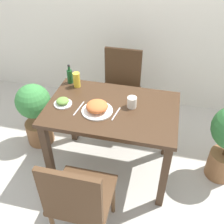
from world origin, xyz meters
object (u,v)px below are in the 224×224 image
(side_plate, at_px, (63,102))
(drink_cup, at_px, (132,102))
(chair_far, at_px, (121,87))
(chair_near, at_px, (79,198))
(potted_plant_left, at_px, (35,111))
(juice_glass, at_px, (77,80))
(sauce_bottle, at_px, (70,76))
(food_plate, at_px, (97,107))

(side_plate, bearing_deg, drink_cup, 9.88)
(chair_far, xyz_separation_m, drink_cup, (0.22, -0.65, 0.29))
(chair_far, bearing_deg, chair_near, -89.65)
(potted_plant_left, bearing_deg, side_plate, -29.06)
(chair_far, bearing_deg, juice_glass, -125.13)
(chair_far, xyz_separation_m, side_plate, (-0.34, -0.75, 0.26))
(chair_near, height_order, drink_cup, chair_near)
(chair_far, height_order, sauce_bottle, sauce_bottle)
(side_plate, height_order, juice_glass, juice_glass)
(side_plate, bearing_deg, food_plate, -4.83)
(chair_near, bearing_deg, sauce_bottle, -68.05)
(juice_glass, bearing_deg, chair_far, 54.87)
(drink_cup, bearing_deg, side_plate, -170.12)
(chair_near, height_order, chair_far, same)
(food_plate, bearing_deg, sauce_bottle, 134.91)
(food_plate, height_order, drink_cup, drink_cup)
(food_plate, relative_size, side_plate, 1.68)
(chair_far, bearing_deg, side_plate, -114.57)
(side_plate, distance_m, sauce_bottle, 0.35)
(juice_glass, relative_size, sauce_bottle, 0.72)
(chair_far, height_order, juice_glass, chair_far)
(chair_near, xyz_separation_m, food_plate, (-0.05, 0.65, 0.28))
(sauce_bottle, bearing_deg, potted_plant_left, -166.00)
(chair_near, relative_size, drink_cup, 9.64)
(food_plate, relative_size, juice_glass, 1.84)
(chair_near, distance_m, potted_plant_left, 1.22)
(chair_far, height_order, side_plate, chair_far)
(juice_glass, bearing_deg, sauce_bottle, 151.10)
(food_plate, xyz_separation_m, juice_glass, (-0.28, 0.32, 0.03))
(side_plate, xyz_separation_m, juice_glass, (0.02, 0.29, 0.04))
(drink_cup, relative_size, sauce_bottle, 0.49)
(potted_plant_left, bearing_deg, chair_near, -49.39)
(chair_far, height_order, drink_cup, chair_far)
(sauce_bottle, bearing_deg, chair_near, -68.05)
(food_plate, distance_m, side_plate, 0.31)
(potted_plant_left, bearing_deg, sauce_bottle, 14.00)
(sauce_bottle, bearing_deg, food_plate, -45.09)
(drink_cup, bearing_deg, food_plate, -154.53)
(juice_glass, distance_m, potted_plant_left, 0.62)
(food_plate, relative_size, drink_cup, 2.73)
(chair_far, relative_size, sauce_bottle, 4.69)
(side_plate, bearing_deg, sauce_bottle, 99.91)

